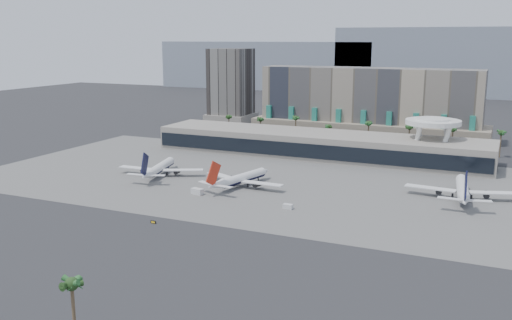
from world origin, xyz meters
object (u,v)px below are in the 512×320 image
at_px(service_vehicle_b, 288,207).
at_px(taxiway_sign, 153,222).
at_px(airliner_centre, 241,178).
at_px(service_vehicle_a, 197,191).
at_px(airliner_right, 463,189).
at_px(airliner_left, 159,168).

bearing_deg(service_vehicle_b, taxiway_sign, -134.64).
bearing_deg(airliner_centre, taxiway_sign, -82.51).
height_order(service_vehicle_a, service_vehicle_b, service_vehicle_a).
bearing_deg(airliner_right, service_vehicle_a, -165.99).
xyz_separation_m(airliner_right, taxiway_sign, (-89.65, -71.80, -3.36)).
height_order(airliner_right, service_vehicle_a, airliner_right).
height_order(service_vehicle_b, taxiway_sign, service_vehicle_b).
bearing_deg(airliner_centre, airliner_left, -169.80).
distance_m(service_vehicle_a, taxiway_sign, 36.95).
height_order(airliner_left, airliner_right, airliner_right).
bearing_deg(taxiway_sign, airliner_right, 43.80).
xyz_separation_m(airliner_centre, taxiway_sign, (-5.68, -54.20, -2.98)).
relative_size(airliner_right, taxiway_sign, 21.37).
height_order(airliner_left, taxiway_sign, airliner_left).
relative_size(airliner_centre, airliner_right, 0.89).
distance_m(airliner_centre, service_vehicle_b, 35.69).
distance_m(airliner_left, airliner_right, 125.63).
height_order(airliner_left, service_vehicle_b, airliner_left).
xyz_separation_m(service_vehicle_a, taxiway_sign, (4.57, -36.66, -0.73)).
bearing_deg(taxiway_sign, service_vehicle_b, 49.07).
distance_m(airliner_right, service_vehicle_a, 100.59).
bearing_deg(taxiway_sign, airliner_left, 126.92).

